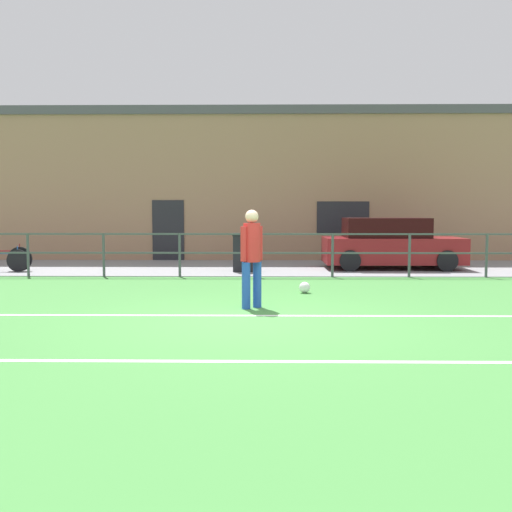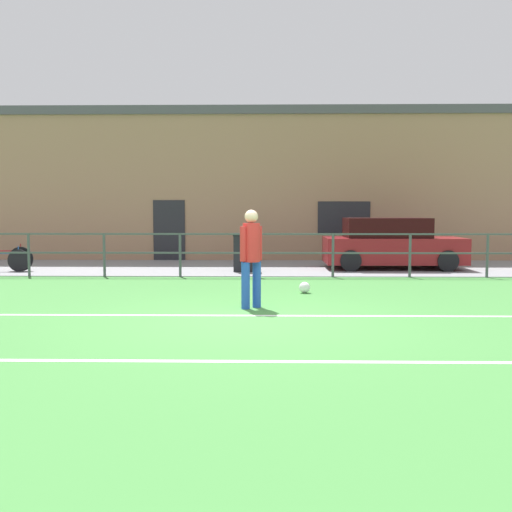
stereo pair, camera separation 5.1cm
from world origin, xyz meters
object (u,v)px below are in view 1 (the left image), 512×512
(player_striker, at_px, (252,253))
(trash_bin_0, at_px, (243,252))
(parked_car_red, at_px, (390,244))
(spectator_child, at_px, (249,245))
(soccer_ball_match, at_px, (305,287))

(player_striker, bearing_deg, trash_bin_0, 51.92)
(parked_car_red, bearing_deg, trash_bin_0, -168.09)
(player_striker, distance_m, spectator_child, 8.67)
(soccer_ball_match, bearing_deg, spectator_child, 101.28)
(spectator_child, bearing_deg, trash_bin_0, 104.00)
(soccer_ball_match, bearing_deg, parked_car_red, 60.44)
(soccer_ball_match, relative_size, parked_car_red, 0.06)
(spectator_child, xyz_separation_m, trash_bin_0, (-0.11, -2.55, -0.07))
(player_striker, height_order, soccer_ball_match, player_striker)
(player_striker, distance_m, soccer_ball_match, 2.37)
(trash_bin_0, bearing_deg, parked_car_red, 11.91)
(player_striker, distance_m, parked_car_red, 8.06)
(spectator_child, bearing_deg, player_striker, 108.25)
(player_striker, relative_size, trash_bin_0, 1.62)
(player_striker, relative_size, soccer_ball_match, 7.46)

